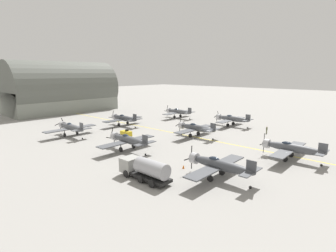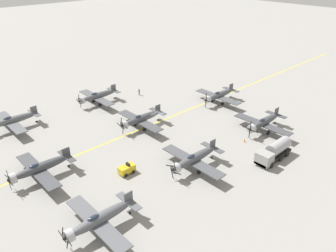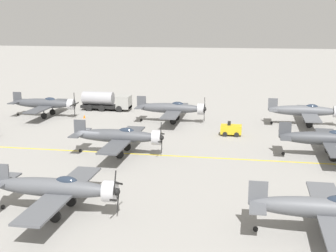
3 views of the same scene
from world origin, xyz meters
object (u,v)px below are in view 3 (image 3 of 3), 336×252
fuel_tanker (106,101)px  tow_tractor (231,129)px  airplane_far_left (306,111)px  airplane_mid_center (120,136)px  airplane_far_center (329,139)px  airplane_mid_right (58,188)px  airplane_near_left (46,104)px  airplane_mid_left (173,108)px  airplane_far_right (327,209)px  traffic_cone (84,116)px

fuel_tanker → tow_tractor: fuel_tanker is taller
tow_tractor → airplane_far_left: bearing=128.3°
airplane_mid_center → airplane_far_center: size_ratio=1.00×
airplane_mid_right → airplane_near_left: (-33.59, -16.35, -0.00)m
airplane_mid_right → airplane_mid_left: size_ratio=1.00×
airplane_far_right → fuel_tanker: (-40.78, -28.18, -0.50)m
airplane_mid_center → airplane_far_left: size_ratio=1.00×
airplane_far_center → airplane_far_left: (-15.55, -0.71, 0.00)m
airplane_mid_left → airplane_far_center: size_ratio=1.00×
airplane_mid_center → traffic_cone: 20.45m
airplane_near_left → airplane_far_left: bearing=81.3°
airplane_mid_right → airplane_far_right: (0.46, 19.11, 0.00)m
airplane_mid_right → airplane_mid_center: size_ratio=1.00×
airplane_mid_right → airplane_far_left: (-34.56, 21.36, -0.00)m
airplane_far_right → fuel_tanker: size_ratio=1.50×
airplane_mid_left → traffic_cone: size_ratio=21.82×
fuel_tanker → airplane_mid_right: bearing=12.7°
airplane_mid_center → airplane_mid_left: size_ratio=1.00×
airplane_mid_right → tow_tractor: bearing=146.9°
airplane_far_left → airplane_near_left: bearing=-89.2°
airplane_mid_left → fuel_tanker: bearing=-102.7°
airplane_far_left → tow_tractor: bearing=-52.4°
airplane_mid_left → airplane_far_left: airplane_mid_left is taller
fuel_tanker → airplane_far_left: bearing=79.3°
airplane_far_center → traffic_cone: airplane_far_center is taller
fuel_tanker → traffic_cone: (6.68, -1.29, -1.24)m
airplane_mid_center → tow_tractor: bearing=147.9°
airplane_mid_left → fuel_tanker: 13.99m
airplane_far_center → airplane_near_left: 41.09m
airplane_mid_left → airplane_far_center: bearing=71.3°
airplane_mid_left → tow_tractor: 10.76m
airplane_far_left → airplane_mid_center: bearing=-49.7°
airplane_mid_right → airplane_far_right: airplane_far_right is taller
airplane_mid_left → airplane_mid_right: bearing=12.8°
fuel_tanker → traffic_cone: bearing=-11.0°
airplane_far_right → airplane_near_left: (-34.05, -35.47, -0.00)m
airplane_mid_center → airplane_near_left: size_ratio=1.00×
airplane_mid_center → airplane_far_center: bearing=112.2°
tow_tractor → fuel_tanker: bearing=-123.3°
airplane_near_left → fuel_tanker: bearing=122.6°
airplane_mid_center → airplane_far_right: 25.23m
airplane_near_left → fuel_tanker: airplane_near_left is taller
airplane_mid_right → airplane_mid_center: bearing=169.6°
fuel_tanker → airplane_mid_left: bearing=59.4°
airplane_far_left → airplane_mid_right: bearing=-32.4°
airplane_far_center → airplane_near_left: airplane_near_left is taller
fuel_tanker → traffic_cone: size_ratio=14.55×
airplane_mid_right → tow_tractor: 29.21m
airplane_mid_right → fuel_tanker: airplane_mid_right is taller
airplane_mid_right → airplane_mid_center: airplane_mid_center is taller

